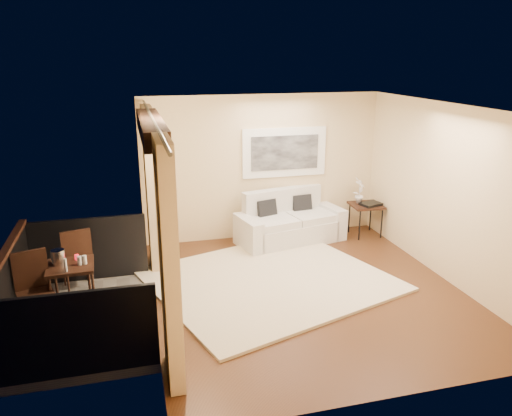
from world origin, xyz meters
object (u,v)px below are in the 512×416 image
object	(u,v)px
balcony_chair_near	(33,283)
sofa	(289,223)
side_table	(366,207)
bistro_table	(71,270)
balcony_chair_far	(77,255)
orchid	(359,191)
ice_bucket	(58,257)

from	to	relation	value
balcony_chair_near	sofa	bearing A→B (deg)	9.05
side_table	bistro_table	distance (m)	5.51
sofa	balcony_chair_far	world-z (taller)	balcony_chair_far
sofa	orchid	bearing A→B (deg)	-11.81
side_table	orchid	world-z (taller)	orchid
sofa	balcony_chair_far	xyz separation A→B (m)	(-3.67, -1.19, 0.23)
orchid	ice_bucket	distance (m)	5.56
side_table	orchid	distance (m)	0.35
balcony_chair_near	bistro_table	bearing A→B (deg)	6.87
side_table	balcony_chair_far	bearing A→B (deg)	-168.18
side_table	balcony_chair_near	size ratio (longest dim) A/B	0.63
ice_bucket	orchid	bearing A→B (deg)	19.07
orchid	balcony_chair_near	distance (m)	5.93
sofa	balcony_chair_far	size ratio (longest dim) A/B	2.18
sofa	balcony_chair_near	world-z (taller)	balcony_chair_near
sofa	ice_bucket	size ratio (longest dim) A/B	10.61
bistro_table	balcony_chair_far	bearing A→B (deg)	88.65
sofa	balcony_chair_far	bearing A→B (deg)	-174.09
sofa	ice_bucket	bearing A→B (deg)	-166.72
sofa	orchid	distance (m)	1.52
balcony_chair_far	balcony_chair_near	size ratio (longest dim) A/B	0.98
balcony_chair_far	bistro_table	bearing A→B (deg)	73.89
side_table	ice_bucket	size ratio (longest dim) A/B	3.13
balcony_chair_far	ice_bucket	world-z (taller)	balcony_chair_far
sofa	side_table	xyz separation A→B (m)	(1.53, -0.10, 0.23)
balcony_chair_far	ice_bucket	size ratio (longest dim) A/B	4.88
side_table	balcony_chair_near	world-z (taller)	balcony_chair_near
orchid	balcony_chair_far	bearing A→B (deg)	-166.82
bistro_table	balcony_chair_near	world-z (taller)	balcony_chair_near
orchid	sofa	bearing A→B (deg)	-179.81
side_table	ice_bucket	xyz separation A→B (m)	(-5.36, -1.71, 0.23)
orchid	bistro_table	size ratio (longest dim) A/B	0.72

